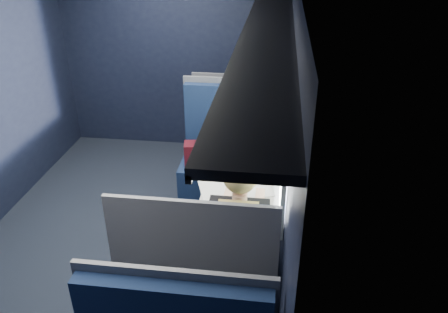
# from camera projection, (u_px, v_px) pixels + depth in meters

# --- Properties ---
(ground) EXTENTS (2.80, 4.20, 0.01)m
(ground) POSITION_uv_depth(u_px,v_px,m) (130.00, 239.00, 4.15)
(ground) COLOR black
(room_shell) EXTENTS (3.00, 4.40, 2.40)m
(room_shell) POSITION_uv_depth(u_px,v_px,m) (114.00, 91.00, 3.45)
(room_shell) COLOR black
(room_shell) RESTS_ON ground
(table) EXTENTS (0.62, 1.00, 0.74)m
(table) POSITION_uv_depth(u_px,v_px,m) (239.00, 187.00, 3.72)
(table) COLOR #54565E
(table) RESTS_ON ground
(seat_bay_near) EXTENTS (1.04, 0.62, 1.26)m
(seat_bay_near) POSITION_uv_depth(u_px,v_px,m) (229.00, 162.00, 4.62)
(seat_bay_near) COLOR #0B1734
(seat_bay_near) RESTS_ON ground
(seat_bay_far) EXTENTS (1.04, 0.62, 1.26)m
(seat_bay_far) POSITION_uv_depth(u_px,v_px,m) (202.00, 280.00, 3.09)
(seat_bay_far) COLOR #0B1734
(seat_bay_far) RESTS_ON ground
(seat_row_front) EXTENTS (1.04, 0.51, 1.16)m
(seat_row_front) POSITION_uv_depth(u_px,v_px,m) (238.00, 127.00, 5.43)
(seat_row_front) COLOR #0B1734
(seat_row_front) RESTS_ON ground
(man) EXTENTS (0.53, 0.56, 1.32)m
(man) POSITION_uv_depth(u_px,v_px,m) (253.00, 145.00, 4.30)
(man) COLOR black
(man) RESTS_ON ground
(woman) EXTENTS (0.53, 0.56, 1.32)m
(woman) POSITION_uv_depth(u_px,v_px,m) (240.00, 233.00, 3.06)
(woman) COLOR black
(woman) RESTS_ON ground
(papers) EXTENTS (0.81, 0.97, 0.01)m
(papers) POSITION_uv_depth(u_px,v_px,m) (229.00, 174.00, 3.76)
(papers) COLOR white
(papers) RESTS_ON table
(laptop) EXTENTS (0.24, 0.31, 0.21)m
(laptop) POSITION_uv_depth(u_px,v_px,m) (264.00, 170.00, 3.70)
(laptop) COLOR silver
(laptop) RESTS_ON table
(bottle_small) EXTENTS (0.06, 0.06, 0.22)m
(bottle_small) POSITION_uv_depth(u_px,v_px,m) (276.00, 156.00, 3.85)
(bottle_small) COLOR silver
(bottle_small) RESTS_ON table
(cup) EXTENTS (0.07, 0.07, 0.09)m
(cup) POSITION_uv_depth(u_px,v_px,m) (269.00, 159.00, 3.91)
(cup) COLOR white
(cup) RESTS_ON table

